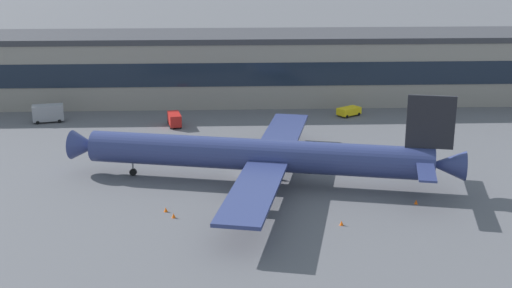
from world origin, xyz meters
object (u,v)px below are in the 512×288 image
traffic_cone_3 (166,210)px  stair_truck (47,113)px  pushback_tractor (349,111)px  traffic_cone_1 (416,202)px  traffic_cone_0 (174,215)px  crew_van (174,119)px  airliner (263,155)px  traffic_cone_2 (342,223)px

traffic_cone_3 → stair_truck: bearing=119.8°
pushback_tractor → traffic_cone_1: pushback_tractor is taller
pushback_tractor → stair_truck: bearing=-177.7°
stair_truck → traffic_cone_0: size_ratio=9.66×
stair_truck → pushback_tractor: bearing=2.3°
crew_van → traffic_cone_3: bearing=-87.6°
traffic_cone_0 → traffic_cone_3: size_ratio=1.00×
airliner → traffic_cone_3: airliner is taller
crew_van → traffic_cone_1: size_ratio=8.67×
traffic_cone_2 → pushback_tractor: bearing=79.3°
airliner → pushback_tractor: size_ratio=10.97×
stair_truck → traffic_cone_0: bearing=-60.2°
pushback_tractor → traffic_cone_3: 60.68m
traffic_cone_3 → traffic_cone_1: bearing=2.2°
traffic_cone_0 → crew_van: bearing=93.8°
stair_truck → traffic_cone_1: 77.82m
traffic_cone_0 → traffic_cone_1: size_ratio=1.04×
pushback_tractor → traffic_cone_3: pushback_tractor is taller
airliner → crew_van: airliner is taller
airliner → traffic_cone_1: (21.06, -9.26, -4.20)m
traffic_cone_3 → airliner: bearing=37.3°
airliner → pushback_tractor: airliner is taller
airliner → stair_truck: bearing=138.0°
traffic_cone_0 → traffic_cone_2: (22.09, -3.42, -0.01)m
pushback_tractor → traffic_cone_1: bearing=-88.7°
stair_truck → traffic_cone_1: size_ratio=10.01×
traffic_cone_0 → airliner: bearing=45.1°
pushback_tractor → crew_van: size_ratio=0.98×
pushback_tractor → stair_truck: (-61.28, -2.47, 0.93)m
crew_van → traffic_cone_2: crew_van is taller
traffic_cone_1 → traffic_cone_2: traffic_cone_2 is taller
crew_van → airliner: bearing=-64.7°
airliner → traffic_cone_3: size_ratio=90.11×
stair_truck → traffic_cone_3: stair_truck is taller
stair_truck → crew_van: size_ratio=1.16×
stair_truck → traffic_cone_2: stair_truck is taller
traffic_cone_1 → traffic_cone_3: 35.00m
traffic_cone_2 → traffic_cone_3: traffic_cone_3 is taller
stair_truck → traffic_cone_0: (28.62, -49.99, -1.65)m
pushback_tractor → airliner: bearing=-116.7°
pushback_tractor → traffic_cone_1: size_ratio=8.51×
stair_truck → traffic_cone_1: (62.37, -46.50, -1.66)m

